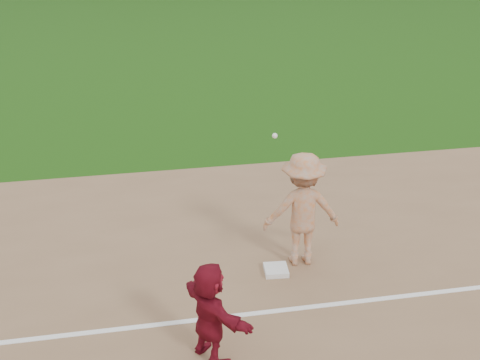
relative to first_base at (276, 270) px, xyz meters
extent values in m
plane|color=#1C4A0E|center=(-0.43, -0.28, -0.07)|extent=(160.00, 160.00, 0.00)
cube|color=white|center=(-0.43, -1.08, -0.04)|extent=(60.00, 0.10, 0.01)
cube|color=white|center=(0.00, 0.00, 0.00)|extent=(0.44, 0.44, 0.09)
imported|color=maroon|center=(-1.43, -1.93, 0.74)|extent=(1.10, 1.51, 1.57)
imported|color=#9F9FA2|center=(0.52, 0.29, 1.01)|extent=(1.42, 0.88, 2.12)
sphere|color=white|center=(-0.07, 0.06, 2.53)|extent=(0.09, 0.09, 0.09)
camera|label=1|loc=(-2.23, -8.67, 6.03)|focal=45.00mm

